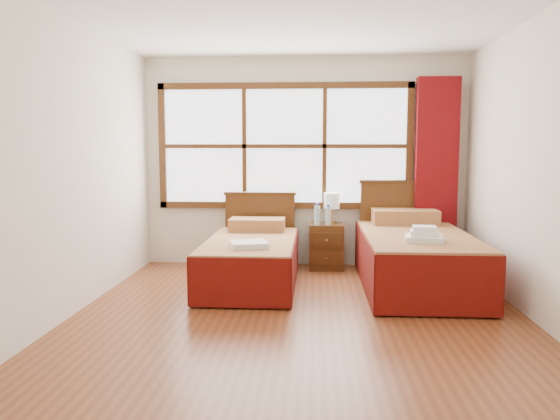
{
  "coord_description": "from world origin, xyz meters",
  "views": [
    {
      "loc": [
        0.13,
        -4.62,
        1.46
      ],
      "look_at": [
        -0.21,
        0.7,
        0.87
      ],
      "focal_mm": 35.0,
      "sensor_mm": 36.0,
      "label": 1
    }
  ],
  "objects": [
    {
      "name": "lamp",
      "position": [
        0.34,
        2.09,
        0.82
      ],
      "size": [
        0.19,
        0.19,
        0.37
      ],
      "color": "#B68C3A",
      "rests_on": "nightstand"
    },
    {
      "name": "wall_back",
      "position": [
        0.0,
        2.25,
        1.3
      ],
      "size": [
        4.0,
        0.0,
        4.0
      ],
      "primitive_type": "plane",
      "rotation": [
        1.57,
        0.0,
        0.0
      ],
      "color": "silver",
      "rests_on": "floor"
    },
    {
      "name": "bed_left",
      "position": [
        -0.55,
        1.2,
        0.28
      ],
      "size": [
        0.96,
        1.98,
        0.93
      ],
      "color": "#40240D",
      "rests_on": "floor"
    },
    {
      "name": "floor",
      "position": [
        0.0,
        0.0,
        0.0
      ],
      "size": [
        4.5,
        4.5,
        0.0
      ],
      "primitive_type": "plane",
      "color": "brown",
      "rests_on": "ground"
    },
    {
      "name": "curtain",
      "position": [
        1.6,
        2.11,
        1.17
      ],
      "size": [
        0.5,
        0.16,
        2.3
      ],
      "primitive_type": "cube",
      "color": "maroon",
      "rests_on": "wall_back"
    },
    {
      "name": "bottle_far",
      "position": [
        0.3,
        1.92,
        0.67
      ],
      "size": [
        0.07,
        0.07,
        0.25
      ],
      "color": "#ACCDDD",
      "rests_on": "nightstand"
    },
    {
      "name": "bed_right",
      "position": [
        1.21,
        1.2,
        0.33
      ],
      "size": [
        1.12,
        2.16,
        1.09
      ],
      "color": "#40240D",
      "rests_on": "floor"
    },
    {
      "name": "wall_right",
      "position": [
        2.0,
        0.0,
        1.3
      ],
      "size": [
        0.0,
        4.5,
        4.5
      ],
      "primitive_type": "plane",
      "rotation": [
        1.57,
        0.0,
        -1.57
      ],
      "color": "silver",
      "rests_on": "floor"
    },
    {
      "name": "towels_left",
      "position": [
        -0.51,
        0.68,
        0.52
      ],
      "size": [
        0.42,
        0.39,
        0.05
      ],
      "rotation": [
        0.0,
        0.0,
        0.27
      ],
      "color": "white",
      "rests_on": "bed_left"
    },
    {
      "name": "towels_right",
      "position": [
        1.19,
        0.64,
        0.64
      ],
      "size": [
        0.39,
        0.35,
        0.15
      ],
      "rotation": [
        0.0,
        0.0,
        -0.14
      ],
      "color": "white",
      "rests_on": "bed_right"
    },
    {
      "name": "nightstand",
      "position": [
        0.28,
        1.99,
        0.28
      ],
      "size": [
        0.42,
        0.41,
        0.56
      ],
      "color": "#4B2910",
      "rests_on": "floor"
    },
    {
      "name": "ceiling",
      "position": [
        0.0,
        0.0,
        2.6
      ],
      "size": [
        4.5,
        4.5,
        0.0
      ],
      "primitive_type": "plane",
      "rotation": [
        3.14,
        0.0,
        0.0
      ],
      "color": "white",
      "rests_on": "wall_back"
    },
    {
      "name": "bottle_near",
      "position": [
        0.16,
        1.88,
        0.67
      ],
      "size": [
        0.07,
        0.07,
        0.26
      ],
      "color": "#ACCDDD",
      "rests_on": "nightstand"
    },
    {
      "name": "window",
      "position": [
        -0.25,
        2.21,
        1.5
      ],
      "size": [
        3.16,
        0.06,
        1.56
      ],
      "color": "white",
      "rests_on": "wall_back"
    },
    {
      "name": "wall_left",
      "position": [
        -2.0,
        0.0,
        1.3
      ],
      "size": [
        0.0,
        4.5,
        4.5
      ],
      "primitive_type": "plane",
      "rotation": [
        1.57,
        0.0,
        1.57
      ],
      "color": "silver",
      "rests_on": "floor"
    }
  ]
}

